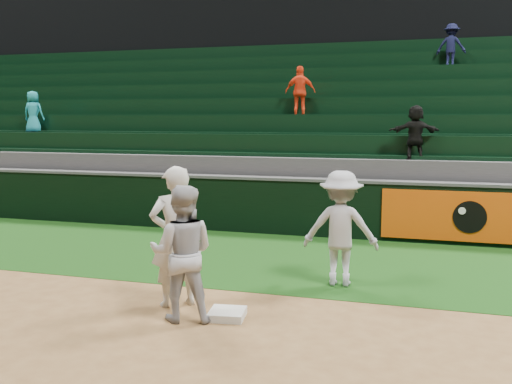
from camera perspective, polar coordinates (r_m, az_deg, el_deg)
ground at (r=7.69m, az=-3.57°, el=-11.86°), size 70.00×70.00×0.00m
foul_grass at (r=10.44m, az=2.14°, el=-6.63°), size 36.00×4.20×0.01m
upper_deck at (r=24.64m, az=10.95°, el=15.38°), size 40.00×12.00×12.00m
first_base at (r=7.46m, az=-2.90°, el=-12.09°), size 0.50×0.50×0.10m
first_baseman at (r=7.76m, az=-8.07°, el=-4.44°), size 0.83×0.79×1.91m
baserunner at (r=7.23m, az=-7.37°, el=-6.08°), size 0.97×0.84×1.72m
base_coach at (r=8.72m, az=8.47°, el=-3.62°), size 1.17×0.72×1.75m
field_wall at (r=12.41m, az=4.81°, el=-1.43°), size 36.00×0.45×1.25m
stadium_seating at (r=16.00m, az=7.53°, el=4.37°), size 36.00×5.95×5.10m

